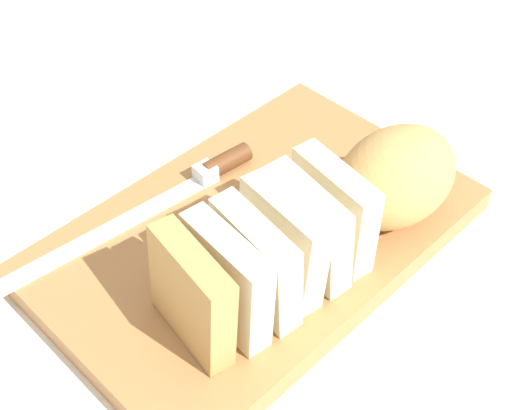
{
  "coord_description": "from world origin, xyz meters",
  "views": [
    {
      "loc": [
        0.33,
        0.34,
        0.52
      ],
      "look_at": [
        0.0,
        0.0,
        0.06
      ],
      "focal_mm": 49.89,
      "sensor_mm": 36.0,
      "label": 1
    }
  ],
  "objects": [
    {
      "name": "bread_loaf",
      "position": [
        -0.03,
        0.07,
        0.07
      ],
      "size": [
        0.32,
        0.13,
        0.1
      ],
      "rotation": [
        0.0,
        0.0,
        -0.1
      ],
      "color": "tan",
      "rests_on": "cutting_board"
    },
    {
      "name": "ground_plane",
      "position": [
        0.0,
        0.0,
        0.0
      ],
      "size": [
        3.0,
        3.0,
        0.0
      ],
      "primitive_type": "plane",
      "color": "silver"
    },
    {
      "name": "crumb_near_loaf",
      "position": [
        -0.05,
        0.01,
        0.03
      ],
      "size": [
        0.0,
        0.0,
        0.0
      ],
      "primitive_type": "sphere",
      "color": "#A8753D",
      "rests_on": "cutting_board"
    },
    {
      "name": "crumb_stray_right",
      "position": [
        0.02,
        0.05,
        0.03
      ],
      "size": [
        0.0,
        0.0,
        0.0
      ],
      "primitive_type": "sphere",
      "color": "#A8753D",
      "rests_on": "cutting_board"
    },
    {
      "name": "crumb_stray_left",
      "position": [
        -0.05,
        -0.05,
        0.03
      ],
      "size": [
        0.0,
        0.0,
        0.0
      ],
      "primitive_type": "sphere",
      "color": "#A8753D",
      "rests_on": "cutting_board"
    },
    {
      "name": "bread_knife",
      "position": [
        0.01,
        -0.09,
        0.03
      ],
      "size": [
        0.29,
        0.04,
        0.02
      ],
      "rotation": [
        0.0,
        0.0,
        -0.08
      ],
      "color": "silver",
      "rests_on": "cutting_board"
    },
    {
      "name": "cutting_board",
      "position": [
        0.0,
        0.0,
        0.01
      ],
      "size": [
        0.42,
        0.27,
        0.03
      ],
      "primitive_type": "cube",
      "rotation": [
        0.0,
        0.0,
        0.02
      ],
      "color": "#9E6B3D",
      "rests_on": "ground_plane"
    },
    {
      "name": "crumb_near_knife",
      "position": [
        0.0,
        0.06,
        0.03
      ],
      "size": [
        0.01,
        0.01,
        0.01
      ],
      "primitive_type": "sphere",
      "color": "#A8753D",
      "rests_on": "cutting_board"
    }
  ]
}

